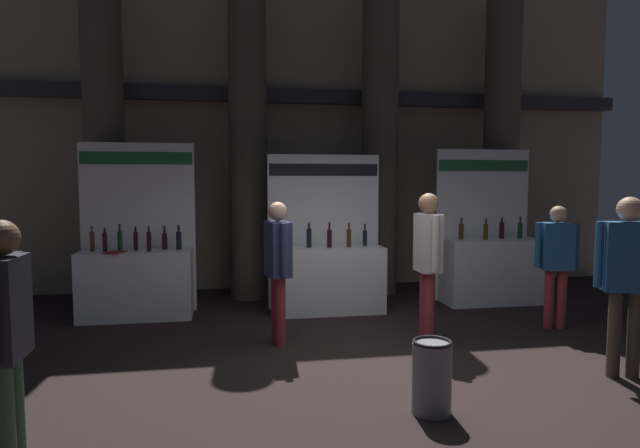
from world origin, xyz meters
name	(u,v)px	position (x,y,z in m)	size (l,w,h in m)	color
ground_plane	(369,364)	(0.00, 0.00, 0.00)	(24.00, 24.00, 0.00)	black
hall_colonnade	(310,119)	(0.00, 4.10, 3.02)	(11.81, 1.34, 6.19)	gray
exhibitor_booth_0	(137,275)	(-2.73, 2.44, 0.60)	(1.60, 0.71, 2.47)	white
exhibitor_booth_1	(327,272)	(-0.02, 2.31, 0.59)	(1.70, 0.66, 2.32)	white
exhibitor_booth_2	(490,264)	(2.62, 2.45, 0.62)	(1.57, 0.66, 2.43)	white
trash_bin	(432,377)	(0.20, -1.25, 0.31)	(0.33, 0.33, 0.62)	slate
visitor_0	(5,330)	(-2.84, -1.78, 1.00)	(0.22, 0.56, 1.69)	#33563D
visitor_1	(428,254)	(0.86, 0.59, 1.07)	(0.24, 0.52, 1.79)	maroon
visitor_2	(557,256)	(2.76, 0.91, 0.96)	(0.53, 0.36, 1.61)	maroon
visitor_3	(627,270)	(2.35, -0.80, 1.07)	(0.56, 0.34, 1.78)	#47382D
visitor_4	(278,260)	(-0.88, 0.85, 1.01)	(0.31, 0.54, 1.69)	maroon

